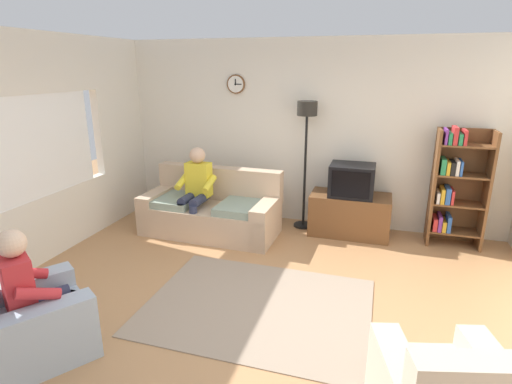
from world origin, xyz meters
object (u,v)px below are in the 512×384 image
bookshelf (455,185)px  person_on_couch (196,187)px  tv_stand (350,215)px  couch (212,212)px  person_in_left_armchair (32,287)px  floor_lamp (306,130)px  armchair_near_window (26,325)px  tv (352,180)px

bookshelf → person_on_couch: bearing=-168.4°
tv_stand → person_on_couch: person_on_couch is taller
couch → person_in_left_armchair: person_in_left_armchair is taller
bookshelf → floor_lamp: (-1.99, 0.03, 0.63)m
couch → bookshelf: size_ratio=1.21×
tv_stand → person_in_left_armchair: 4.03m
armchair_near_window → person_in_left_armchair: person_in_left_armchair is taller
tv_stand → person_in_left_armchair: (-2.25, -3.33, 0.31)m
armchair_near_window → person_on_couch: person_on_couch is taller
couch → armchair_near_window: size_ratio=1.63×
tv → bookshelf: size_ratio=0.38×
couch → person_in_left_armchair: (-0.35, -2.82, 0.29)m
tv_stand → person_in_left_armchair: size_ratio=0.98×
armchair_near_window → person_in_left_armchair: bearing=55.9°
couch → person_on_couch: size_ratio=1.55×
tv → person_on_couch: person_on_couch is taller
floor_lamp → armchair_near_window: bearing=-114.9°
tv → bookshelf: bearing=4.1°
floor_lamp → person_on_couch: size_ratio=1.49×
person_on_couch → person_in_left_armchair: person_on_couch is taller
person_in_left_armchair → bookshelf: bearing=43.7°
couch → bookshelf: bearing=10.3°
person_in_left_armchair → floor_lamp: bearing=65.3°
couch → tv_stand: 1.97m
tv_stand → tv: size_ratio=1.83×
tv_stand → tv: bearing=-90.0°
tv → bookshelf: 1.31m
person_in_left_armchair → tv: bearing=55.7°
armchair_near_window → person_on_couch: 2.82m
tv_stand → floor_lamp: (-0.68, 0.10, 1.16)m
couch → floor_lamp: 1.78m
couch → armchair_near_window: bearing=-98.0°
tv_stand → armchair_near_window: armchair_near_window is taller
tv_stand → person_on_couch: 2.21m
armchair_near_window → person_on_couch: (0.23, 2.78, 0.41)m
couch → person_in_left_armchair: size_ratio=1.72×
bookshelf → couch: bearing=-169.7°
tv → floor_lamp: bearing=169.7°
tv → armchair_near_window: tv is taller
tv → person_in_left_armchair: (-2.25, -3.31, -0.20)m
person_on_couch → person_in_left_armchair: (-0.18, -2.71, -0.09)m
floor_lamp → person_in_left_armchair: 3.87m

